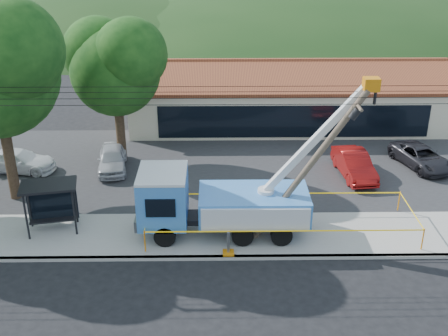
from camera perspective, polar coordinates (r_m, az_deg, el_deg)
ground at (r=23.82m, az=2.12°, el=-12.05°), size 120.00×120.00×0.00m
curb at (r=25.49m, az=1.90°, el=-9.07°), size 60.00×0.25×0.15m
sidewalk at (r=27.08m, az=1.72°, el=-6.82°), size 60.00×4.00×0.15m
parking_lot at (r=34.15m, az=1.17°, el=0.22°), size 60.00×12.00×0.10m
strip_mall at (r=41.24m, az=6.44°, el=7.22°), size 22.50×8.53×4.67m
tree_lot at (r=33.53m, az=-11.04°, el=10.48°), size 6.30×5.60×8.94m
hill_west at (r=76.64m, az=-11.54°, el=13.69°), size 78.40×56.00×28.00m
hill_center at (r=76.19m, az=7.85°, el=13.89°), size 89.60×64.00×32.00m
utility_truck at (r=26.34m, az=-0.64°, el=-3.39°), size 10.68×4.29×7.64m
leaning_pole at (r=25.31m, az=9.14°, el=0.85°), size 4.88×1.66×7.34m
bus_shelter at (r=27.82m, az=-17.27°, el=-2.67°), size 2.81×2.02×2.47m
caution_tape at (r=27.08m, az=5.73°, el=-4.79°), size 12.64×3.70×1.07m
car_silver at (r=34.28m, az=-11.17°, el=-0.26°), size 2.14×4.23×1.38m
car_red at (r=33.68m, az=12.95°, el=-0.91°), size 1.98×4.52×1.45m
car_white at (r=35.60m, az=-19.96°, el=-0.38°), size 4.59×2.38×1.27m
car_dark at (r=36.03m, az=19.23°, el=0.04°), size 3.34×4.87×1.24m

